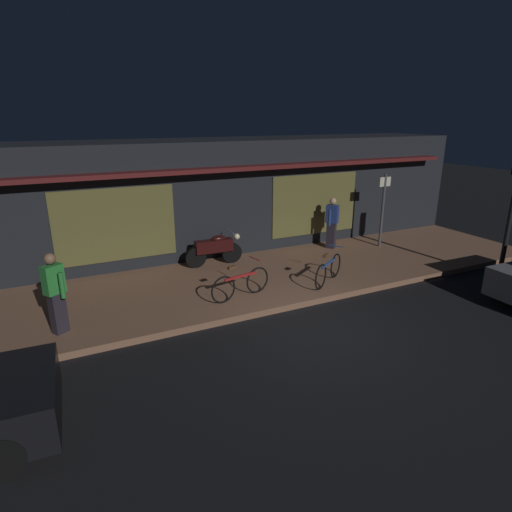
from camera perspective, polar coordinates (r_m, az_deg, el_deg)
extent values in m
plane|color=black|center=(9.34, 8.05, -9.48)|extent=(60.00, 60.00, 0.00)
cube|color=#8C6047|center=(11.67, -0.17, -3.09)|extent=(18.00, 4.00, 0.15)
cube|color=black|center=(14.24, -6.26, 7.92)|extent=(18.00, 2.80, 3.60)
cube|color=brown|center=(12.19, -18.12, 3.94)|extent=(3.20, 0.04, 2.00)
cube|color=brown|center=(14.48, 7.83, 6.82)|extent=(3.20, 0.04, 2.00)
cube|color=#591919|center=(12.56, -3.77, 11.47)|extent=(16.20, 0.50, 0.12)
cylinder|color=black|center=(12.36, -8.02, -0.20)|extent=(0.60, 0.14, 0.60)
cylinder|color=black|center=(12.68, -3.25, 0.43)|extent=(0.60, 0.14, 0.60)
cube|color=black|center=(12.43, -5.64, 1.35)|extent=(1.11, 0.33, 0.36)
ellipsoid|color=black|center=(12.42, -5.01, 2.31)|extent=(0.45, 0.26, 0.20)
sphere|color=#F9EDB7|center=(12.60, -2.56, 2.61)|extent=(0.18, 0.18, 0.18)
cylinder|color=gray|center=(12.49, -3.43, 3.26)|extent=(0.05, 0.55, 0.03)
torus|color=black|center=(9.96, -4.37, -4.49)|extent=(0.65, 0.17, 0.66)
torus|color=black|center=(10.49, 0.19, -3.22)|extent=(0.65, 0.17, 0.66)
cube|color=#A51E1E|center=(10.14, -2.04, -2.69)|extent=(0.89, 0.22, 0.06)
cube|color=brown|center=(9.91, -3.24, -1.54)|extent=(0.21, 0.12, 0.06)
cylinder|color=#A51E1E|center=(10.25, -0.16, -0.35)|extent=(0.11, 0.42, 0.02)
torus|color=black|center=(10.82, 8.60, -2.76)|extent=(0.58, 0.39, 0.66)
torus|color=black|center=(11.70, 10.53, -1.25)|extent=(0.58, 0.39, 0.66)
cube|color=#1E478C|center=(11.18, 9.66, -0.92)|extent=(0.78, 0.52, 0.06)
cube|color=brown|center=(10.88, 9.24, 0.06)|extent=(0.21, 0.17, 0.06)
cylinder|color=#1E478C|center=(11.45, 10.55, 1.33)|extent=(0.24, 0.37, 0.02)
cube|color=#28232D|center=(9.45, -24.79, -6.88)|extent=(0.34, 0.32, 0.85)
cube|color=#2D8C38|center=(9.19, -25.38, -2.82)|extent=(0.44, 0.39, 0.58)
sphere|color=#8C6647|center=(9.06, -25.73, -0.34)|extent=(0.22, 0.22, 0.22)
cylinder|color=#2D8C38|center=(9.43, -26.19, -2.89)|extent=(0.12, 0.12, 0.52)
cylinder|color=#2D8C38|center=(9.01, -24.40, -3.58)|extent=(0.12, 0.12, 0.52)
cube|color=#28232D|center=(14.26, 9.95, 2.72)|extent=(0.33, 0.34, 0.85)
cube|color=navy|center=(14.09, 10.11, 5.52)|extent=(0.40, 0.44, 0.58)
sphere|color=tan|center=(14.01, 10.20, 7.20)|extent=(0.22, 0.22, 0.22)
cylinder|color=navy|center=(14.35, 10.42, 5.44)|extent=(0.13, 0.13, 0.52)
cylinder|color=navy|center=(13.87, 9.75, 5.04)|extent=(0.13, 0.13, 0.52)
cylinder|color=#47474C|center=(14.64, 16.45, 5.77)|extent=(0.09, 0.09, 2.40)
cube|color=beige|center=(14.48, 16.79, 9.44)|extent=(0.44, 0.03, 0.30)
cylinder|color=black|center=(12.89, 30.70, 4.39)|extent=(0.12, 0.12, 3.60)
cylinder|color=black|center=(7.88, -29.73, -14.87)|extent=(0.65, 0.25, 0.64)
cylinder|color=black|center=(12.24, 30.19, -3.43)|extent=(0.65, 0.24, 0.64)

